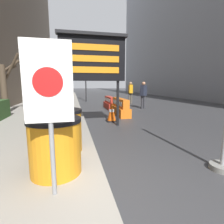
# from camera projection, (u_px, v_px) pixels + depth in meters

# --- Properties ---
(ground_plane) EXTENTS (120.00, 120.00, 0.00)m
(ground_plane) POSITION_uv_depth(u_px,v_px,m) (112.00, 201.00, 2.36)
(ground_plane) COLOR #38383A
(bare_tree) EXTENTS (1.70, 1.14, 2.96)m
(bare_tree) POSITION_uv_depth(u_px,v_px,m) (5.00, 83.00, 8.61)
(bare_tree) COLOR #4C3D2D
(bare_tree) RESTS_ON sidewalk_left
(barrel_drum_foreground) EXTENTS (0.83, 0.83, 0.90)m
(barrel_drum_foreground) POSITION_uv_depth(u_px,v_px,m) (55.00, 146.00, 2.78)
(barrel_drum_foreground) COLOR orange
(barrel_drum_foreground) RESTS_ON sidewalk_left
(barrel_drum_middle) EXTENTS (0.83, 0.83, 0.90)m
(barrel_drum_middle) POSITION_uv_depth(u_px,v_px,m) (62.00, 130.00, 3.70)
(barrel_drum_middle) COLOR orange
(barrel_drum_middle) RESTS_ON sidewalk_left
(warning_sign) EXTENTS (0.57, 0.08, 1.93)m
(warning_sign) POSITION_uv_depth(u_px,v_px,m) (49.00, 94.00, 2.07)
(warning_sign) COLOR gray
(warning_sign) RESTS_ON sidewalk_left
(message_board) EXTENTS (2.39, 0.36, 3.26)m
(message_board) POSITION_uv_depth(u_px,v_px,m) (93.00, 59.00, 6.05)
(message_board) COLOR black
(message_board) RESTS_ON ground_plane
(jersey_barrier_orange_near) EXTENTS (0.51, 2.04, 0.84)m
(jersey_barrier_orange_near) POSITION_uv_depth(u_px,v_px,m) (120.00, 108.00, 8.79)
(jersey_barrier_orange_near) COLOR orange
(jersey_barrier_orange_near) RESTS_ON ground_plane
(jersey_barrier_red_striped) EXTENTS (0.55, 1.89, 0.75)m
(jersey_barrier_red_striped) POSITION_uv_depth(u_px,v_px,m) (110.00, 103.00, 11.13)
(jersey_barrier_red_striped) COLOR red
(jersey_barrier_red_striped) RESTS_ON ground_plane
(traffic_cone_near) EXTENTS (0.45, 0.45, 0.80)m
(traffic_cone_near) POSITION_uv_depth(u_px,v_px,m) (112.00, 112.00, 7.33)
(traffic_cone_near) COLOR black
(traffic_cone_near) RESTS_ON ground_plane
(traffic_cone_mid) EXTENTS (0.36, 0.36, 0.65)m
(traffic_cone_mid) POSITION_uv_depth(u_px,v_px,m) (126.00, 110.00, 8.33)
(traffic_cone_mid) COLOR black
(traffic_cone_mid) RESTS_ON ground_plane
(traffic_light_near_curb) EXTENTS (0.28, 0.44, 4.53)m
(traffic_light_near_curb) POSITION_uv_depth(u_px,v_px,m) (85.00, 64.00, 14.88)
(traffic_light_near_curb) COLOR #2D2D30
(traffic_light_near_curb) RESTS_ON ground_plane
(pedestrian_worker) EXTENTS (0.51, 0.49, 1.70)m
(pedestrian_worker) POSITION_uv_depth(u_px,v_px,m) (143.00, 93.00, 11.01)
(pedestrian_worker) COLOR #333338
(pedestrian_worker) RESTS_ON ground_plane
(pedestrian_passerby) EXTENTS (0.32, 0.48, 1.73)m
(pedestrian_passerby) POSITION_uv_depth(u_px,v_px,m) (131.00, 91.00, 13.88)
(pedestrian_passerby) COLOR #514C42
(pedestrian_passerby) RESTS_ON ground_plane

